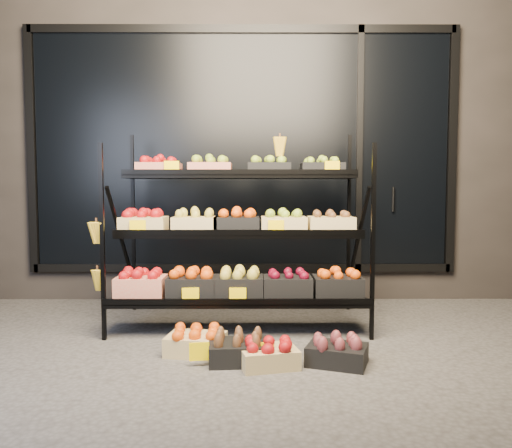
{
  "coord_description": "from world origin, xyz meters",
  "views": [
    {
      "loc": [
        0.12,
        -3.57,
        1.15
      ],
      "look_at": [
        0.14,
        0.55,
        0.87
      ],
      "focal_mm": 35.0,
      "sensor_mm": 36.0,
      "label": 1
    }
  ],
  "objects_px": {
    "display_rack": "(238,233)",
    "floor_crate_left": "(196,341)",
    "floor_crate_midright": "(269,353)",
    "floor_crate_midleft": "(239,348)"
  },
  "relations": [
    {
      "from": "floor_crate_left",
      "to": "display_rack",
      "type": "bearing_deg",
      "value": 79.49
    },
    {
      "from": "display_rack",
      "to": "floor_crate_midright",
      "type": "xyz_separation_m",
      "value": [
        0.23,
        -1.0,
        -0.7
      ]
    },
    {
      "from": "display_rack",
      "to": "floor_crate_midleft",
      "type": "bearing_deg",
      "value": -87.87
    },
    {
      "from": "floor_crate_midleft",
      "to": "floor_crate_left",
      "type": "bearing_deg",
      "value": 146.45
    },
    {
      "from": "floor_crate_midleft",
      "to": "floor_crate_midright",
      "type": "height_order",
      "value": "floor_crate_midleft"
    },
    {
      "from": "floor_crate_midleft",
      "to": "floor_crate_midright",
      "type": "relative_size",
      "value": 1.01
    },
    {
      "from": "floor_crate_midright",
      "to": "floor_crate_midleft",
      "type": "bearing_deg",
      "value": 143.14
    },
    {
      "from": "floor_crate_left",
      "to": "floor_crate_midright",
      "type": "height_order",
      "value": "floor_crate_left"
    },
    {
      "from": "display_rack",
      "to": "floor_crate_midright",
      "type": "relative_size",
      "value": 5.28
    },
    {
      "from": "display_rack",
      "to": "floor_crate_left",
      "type": "xyz_separation_m",
      "value": [
        -0.27,
        -0.74,
        -0.69
      ]
    }
  ]
}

